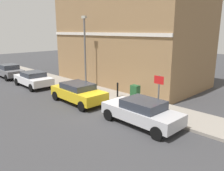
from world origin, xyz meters
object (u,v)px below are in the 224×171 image
(car_silver, at_px, (142,112))
(street_sign, at_px, (159,90))
(utility_cabinet, at_px, (135,94))
(car_yellow, at_px, (78,92))
(bollard_far_kerb, at_px, (87,87))
(lamppost, at_px, (85,49))
(bollard_near_cabinet, at_px, (118,89))
(car_white, at_px, (33,79))
(car_grey, at_px, (9,71))

(car_silver, distance_m, street_sign, 1.60)
(utility_cabinet, bearing_deg, car_yellow, 129.63)
(car_yellow, bearing_deg, street_sign, -164.15)
(car_silver, xyz_separation_m, bollard_far_kerb, (1.26, 6.00, -0.01))
(car_silver, bearing_deg, utility_cabinet, -43.44)
(street_sign, bearing_deg, utility_cabinet, 66.99)
(lamppost, bearing_deg, car_yellow, -136.62)
(bollard_near_cabinet, distance_m, street_sign, 4.43)
(car_white, relative_size, lamppost, 0.72)
(car_white, height_order, street_sign, street_sign)
(car_grey, relative_size, bollard_far_kerb, 4.04)
(utility_cabinet, xyz_separation_m, bollard_near_cabinet, (0.10, 1.69, 0.02))
(car_silver, height_order, car_grey, car_grey)
(car_silver, bearing_deg, street_sign, -93.71)
(car_silver, xyz_separation_m, car_white, (-0.13, 11.66, -0.02))
(bollard_far_kerb, bearing_deg, street_sign, -89.75)
(car_white, distance_m, car_grey, 5.40)
(car_grey, bearing_deg, lamppost, -162.73)
(car_yellow, bearing_deg, car_white, 2.08)
(car_silver, relative_size, car_grey, 1.02)
(car_grey, bearing_deg, car_white, -178.83)
(bollard_far_kerb, bearing_deg, car_white, 103.88)
(car_grey, relative_size, lamppost, 0.73)
(bollard_far_kerb, xyz_separation_m, street_sign, (0.03, -6.12, 0.96))
(lamppost, bearing_deg, street_sign, -99.00)
(car_silver, distance_m, car_grey, 17.06)
(utility_cabinet, relative_size, street_sign, 0.50)
(street_sign, relative_size, lamppost, 0.40)
(car_yellow, distance_m, utility_cabinet, 3.80)
(car_silver, xyz_separation_m, street_sign, (1.29, -0.11, 0.94))
(bollard_far_kerb, xyz_separation_m, lamppost, (1.27, 1.76, 2.60))
(car_yellow, bearing_deg, utility_cabinet, -138.76)
(car_white, bearing_deg, car_silver, -177.81)
(street_sign, xyz_separation_m, lamppost, (1.25, 7.88, 1.64))
(utility_cabinet, bearing_deg, lamppost, 87.92)
(car_yellow, relative_size, street_sign, 1.85)
(lamppost, bearing_deg, bollard_far_kerb, -125.88)
(car_yellow, relative_size, car_grey, 1.01)
(utility_cabinet, relative_size, lamppost, 0.20)
(car_silver, height_order, utility_cabinet, car_silver)
(car_white, xyz_separation_m, car_grey, (0.01, 5.40, 0.02))
(bollard_near_cabinet, bearing_deg, street_sign, -105.46)
(car_silver, relative_size, bollard_near_cabinet, 4.14)
(car_grey, bearing_deg, street_sign, -174.00)
(car_grey, relative_size, utility_cabinet, 3.65)
(car_white, distance_m, street_sign, 11.90)
(bollard_near_cabinet, bearing_deg, utility_cabinet, -93.39)
(utility_cabinet, bearing_deg, bollard_near_cabinet, 86.61)
(car_yellow, distance_m, bollard_far_kerb, 1.52)
(bollard_near_cabinet, relative_size, lamppost, 0.18)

